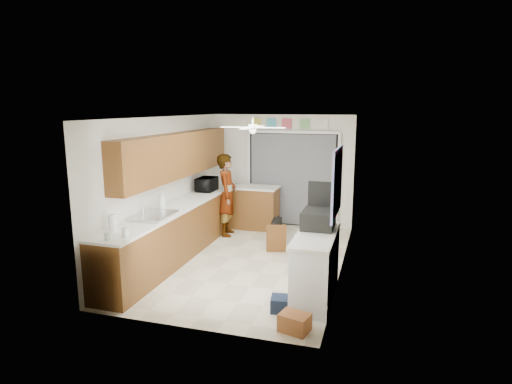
# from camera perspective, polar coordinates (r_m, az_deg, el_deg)

# --- Properties ---
(floor) EXTENTS (5.00, 5.00, 0.00)m
(floor) POSITION_cam_1_polar(r_m,az_deg,el_deg) (7.70, -0.85, -8.99)
(floor) COLOR beige
(floor) RESTS_ON ground
(ceiling) EXTENTS (5.00, 5.00, 0.00)m
(ceiling) POSITION_cam_1_polar(r_m,az_deg,el_deg) (7.22, -0.91, 9.95)
(ceiling) COLOR white
(ceiling) RESTS_ON ground
(wall_back) EXTENTS (3.20, 0.00, 3.20)m
(wall_back) POSITION_cam_1_polar(r_m,az_deg,el_deg) (9.74, 3.49, 2.91)
(wall_back) COLOR silver
(wall_back) RESTS_ON ground
(wall_front) EXTENTS (3.20, 0.00, 3.20)m
(wall_front) POSITION_cam_1_polar(r_m,az_deg,el_deg) (5.09, -9.27, -5.06)
(wall_front) COLOR silver
(wall_front) RESTS_ON ground
(wall_left) EXTENTS (0.00, 5.00, 5.00)m
(wall_left) POSITION_cam_1_polar(r_m,az_deg,el_deg) (7.97, -11.93, 0.80)
(wall_left) COLOR silver
(wall_left) RESTS_ON ground
(wall_right) EXTENTS (0.00, 5.00, 5.00)m
(wall_right) POSITION_cam_1_polar(r_m,az_deg,el_deg) (7.06, 11.62, -0.54)
(wall_right) COLOR silver
(wall_right) RESTS_ON ground
(left_base_cabinets) EXTENTS (0.60, 4.80, 0.90)m
(left_base_cabinets) POSITION_cam_1_polar(r_m,az_deg,el_deg) (8.02, -9.80, -4.93)
(left_base_cabinets) COLOR brown
(left_base_cabinets) RESTS_ON floor
(left_countertop) EXTENTS (0.62, 4.80, 0.04)m
(left_countertop) POSITION_cam_1_polar(r_m,az_deg,el_deg) (7.90, -9.85, -1.67)
(left_countertop) COLOR white
(left_countertop) RESTS_ON left_base_cabinets
(upper_cabinets) EXTENTS (0.32, 4.00, 0.80)m
(upper_cabinets) POSITION_cam_1_polar(r_m,az_deg,el_deg) (8.00, -10.40, 4.87)
(upper_cabinets) COLOR brown
(upper_cabinets) RESTS_ON wall_left
(sink_basin) EXTENTS (0.50, 0.76, 0.06)m
(sink_basin) POSITION_cam_1_polar(r_m,az_deg,el_deg) (7.03, -13.44, -3.13)
(sink_basin) COLOR silver
(sink_basin) RESTS_ON left_countertop
(faucet) EXTENTS (0.03, 0.03, 0.22)m
(faucet) POSITION_cam_1_polar(r_m,az_deg,el_deg) (7.11, -14.81, -2.26)
(faucet) COLOR silver
(faucet) RESTS_ON left_countertop
(peninsula_base) EXTENTS (1.00, 0.60, 0.90)m
(peninsula_base) POSITION_cam_1_polar(r_m,az_deg,el_deg) (9.54, -0.17, -2.14)
(peninsula_base) COLOR brown
(peninsula_base) RESTS_ON floor
(peninsula_top) EXTENTS (1.04, 0.64, 0.04)m
(peninsula_top) POSITION_cam_1_polar(r_m,az_deg,el_deg) (9.44, -0.18, 0.63)
(peninsula_top) COLOR white
(peninsula_top) RESTS_ON peninsula_base
(back_opening_recess) EXTENTS (2.00, 0.06, 2.10)m
(back_opening_recess) POSITION_cam_1_polar(r_m,az_deg,el_deg) (9.69, 4.87, 1.65)
(back_opening_recess) COLOR black
(back_opening_recess) RESTS_ON wall_back
(curtain_panel) EXTENTS (1.90, 0.03, 2.05)m
(curtain_panel) POSITION_cam_1_polar(r_m,az_deg,el_deg) (9.65, 4.83, 1.61)
(curtain_panel) COLOR slate
(curtain_panel) RESTS_ON wall_back
(door_trim_left) EXTENTS (0.06, 0.04, 2.10)m
(door_trim_left) POSITION_cam_1_polar(r_m,az_deg,el_deg) (9.91, -0.95, 1.90)
(door_trim_left) COLOR white
(door_trim_left) RESTS_ON wall_back
(door_trim_right) EXTENTS (0.06, 0.04, 2.10)m
(door_trim_right) POSITION_cam_1_polar(r_m,az_deg,el_deg) (9.51, 10.87, 1.30)
(door_trim_right) COLOR white
(door_trim_right) RESTS_ON wall_back
(door_trim_head) EXTENTS (2.10, 0.04, 0.06)m
(door_trim_head) POSITION_cam_1_polar(r_m,az_deg,el_deg) (9.54, 4.95, 7.96)
(door_trim_head) COLOR white
(door_trim_head) RESTS_ON wall_back
(header_frame_0) EXTENTS (0.22, 0.02, 0.22)m
(header_frame_0) POSITION_cam_1_polar(r_m,az_deg,el_deg) (9.76, 0.05, 9.14)
(header_frame_0) COLOR #DDCA49
(header_frame_0) RESTS_ON wall_back
(header_frame_1) EXTENTS (0.22, 0.02, 0.22)m
(header_frame_1) POSITION_cam_1_polar(r_m,az_deg,el_deg) (9.67, 2.06, 9.11)
(header_frame_1) COLOR #48ACC1
(header_frame_1) RESTS_ON wall_back
(header_frame_2) EXTENTS (0.22, 0.02, 0.22)m
(header_frame_2) POSITION_cam_1_polar(r_m,az_deg,el_deg) (9.59, 4.11, 9.07)
(header_frame_2) COLOR #C34957
(header_frame_2) RESTS_ON wall_back
(header_frame_3) EXTENTS (0.22, 0.02, 0.22)m
(header_frame_3) POSITION_cam_1_polar(r_m,az_deg,el_deg) (9.51, 6.50, 9.01)
(header_frame_3) COLOR #6BA860
(header_frame_3) RESTS_ON wall_back
(header_frame_4) EXTENTS (0.22, 0.02, 0.22)m
(header_frame_4) POSITION_cam_1_polar(r_m,az_deg,el_deg) (9.45, 8.91, 8.93)
(header_frame_4) COLOR silver
(header_frame_4) RESTS_ON wall_back
(route66_sign) EXTENTS (0.22, 0.02, 0.26)m
(route66_sign) POSITION_cam_1_polar(r_m,az_deg,el_deg) (9.87, -1.93, 9.16)
(route66_sign) COLOR silver
(route66_sign) RESTS_ON wall_back
(right_counter_base) EXTENTS (0.50, 1.40, 0.90)m
(right_counter_base) POSITION_cam_1_polar(r_m,az_deg,el_deg) (6.16, 7.99, -9.93)
(right_counter_base) COLOR white
(right_counter_base) RESTS_ON floor
(right_counter_top) EXTENTS (0.54, 1.44, 0.04)m
(right_counter_top) POSITION_cam_1_polar(r_m,az_deg,el_deg) (6.01, 8.02, -5.74)
(right_counter_top) COLOR white
(right_counter_top) RESTS_ON right_counter_base
(abstract_painting) EXTENTS (0.03, 1.15, 0.95)m
(abstract_painting) POSITION_cam_1_polar(r_m,az_deg,el_deg) (6.01, 10.76, 1.32)
(abstract_painting) COLOR #FF5DDF
(abstract_painting) RESTS_ON wall_right
(ceiling_fan) EXTENTS (1.14, 1.14, 0.24)m
(ceiling_fan) POSITION_cam_1_polar(r_m,az_deg,el_deg) (7.42, -0.44, 8.60)
(ceiling_fan) COLOR white
(ceiling_fan) RESTS_ON ceiling
(microwave) EXTENTS (0.36, 0.52, 0.28)m
(microwave) POSITION_cam_1_polar(r_m,az_deg,el_deg) (8.97, -6.57, 1.03)
(microwave) COLOR black
(microwave) RESTS_ON left_countertop
(soap_bottle) EXTENTS (0.15, 0.15, 0.34)m
(soap_bottle) POSITION_cam_1_polar(r_m,az_deg,el_deg) (7.43, -12.44, -1.08)
(soap_bottle) COLOR silver
(soap_bottle) RESTS_ON left_countertop
(jar_a) EXTENTS (0.12, 0.12, 0.13)m
(jar_a) POSITION_cam_1_polar(r_m,az_deg,el_deg) (6.06, -17.03, -5.15)
(jar_a) COLOR silver
(jar_a) RESTS_ON left_countertop
(jar_b) EXTENTS (0.09, 0.09, 0.11)m
(jar_b) POSITION_cam_1_polar(r_m,az_deg,el_deg) (6.00, -19.24, -5.54)
(jar_b) COLOR silver
(jar_b) RESTS_ON left_countertop
(paper_towel_roll) EXTENTS (0.15, 0.15, 0.25)m
(paper_towel_roll) POSITION_cam_1_polar(r_m,az_deg,el_deg) (6.36, -18.63, -3.94)
(paper_towel_roll) COLOR white
(paper_towel_roll) RESTS_ON left_countertop
(suitcase) EXTENTS (0.45, 0.60, 0.26)m
(suitcase) POSITION_cam_1_polar(r_m,az_deg,el_deg) (6.30, 8.34, -3.55)
(suitcase) COLOR black
(suitcase) RESTS_ON right_counter_top
(suitcase_rim) EXTENTS (0.44, 0.58, 0.02)m
(suitcase_rim) POSITION_cam_1_polar(r_m,az_deg,el_deg) (6.33, 8.31, -4.51)
(suitcase_rim) COLOR yellow
(suitcase_rim) RESTS_ON suitcase
(suitcase_lid) EXTENTS (0.42, 0.03, 0.50)m
(suitcase_lid) POSITION_cam_1_polar(r_m,az_deg,el_deg) (6.52, 8.76, -0.79)
(suitcase_lid) COLOR black
(suitcase_lid) RESTS_ON suitcase
(cardboard_box) EXTENTS (0.41, 0.34, 0.22)m
(cardboard_box) POSITION_cam_1_polar(r_m,az_deg,el_deg) (5.42, 5.16, -16.93)
(cardboard_box) COLOR #A55633
(cardboard_box) RESTS_ON floor
(navy_crate) EXTENTS (0.35, 0.30, 0.19)m
(navy_crate) POSITION_cam_1_polar(r_m,az_deg,el_deg) (5.88, 3.61, -14.69)
(navy_crate) COLOR black
(navy_crate) RESTS_ON floor
(cabinet_door_panel) EXTENTS (0.40, 0.24, 0.55)m
(cabinet_door_panel) POSITION_cam_1_polar(r_m,az_deg,el_deg) (7.95, 2.73, -6.22)
(cabinet_door_panel) COLOR brown
(cabinet_door_panel) RESTS_ON floor
(man) EXTENTS (0.53, 0.70, 1.72)m
(man) POSITION_cam_1_polar(r_m,az_deg,el_deg) (8.94, -3.88, -0.40)
(man) COLOR white
(man) RESTS_ON floor
(dog) EXTENTS (0.30, 0.60, 0.45)m
(dog) POSITION_cam_1_polar(r_m,az_deg,el_deg) (8.84, 2.76, -4.75)
(dog) COLOR black
(dog) RESTS_ON floor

